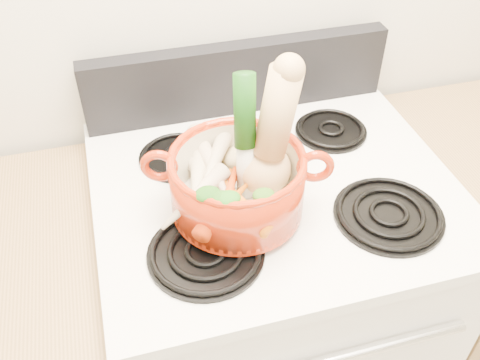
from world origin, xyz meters
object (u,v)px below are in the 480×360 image
object	(u,v)px
squash	(267,135)
dutch_oven	(237,183)
stove_body	(267,314)
leek	(246,137)

from	to	relation	value
squash	dutch_oven	bearing A→B (deg)	173.21
stove_body	dutch_oven	distance (m)	0.59
dutch_oven	squash	distance (m)	0.11
dutch_oven	squash	size ratio (longest dim) A/B	0.98
dutch_oven	leek	bearing A→B (deg)	52.84
dutch_oven	squash	xyz separation A→B (m)	(0.06, 0.01, 0.10)
squash	stove_body	bearing A→B (deg)	32.90
stove_body	dutch_oven	xyz separation A→B (m)	(-0.10, -0.07, 0.57)
dutch_oven	leek	distance (m)	0.10
dutch_oven	leek	xyz separation A→B (m)	(0.02, 0.02, 0.10)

